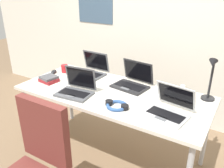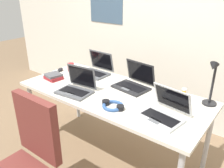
# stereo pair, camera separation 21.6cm
# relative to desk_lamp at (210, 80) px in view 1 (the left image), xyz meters

# --- Properties ---
(ground_plane) EXTENTS (12.00, 12.00, 0.00)m
(ground_plane) POSITION_rel_desk_lamp_xyz_m (-0.80, -0.28, -0.94)
(ground_plane) COLOR #7A6047
(wall_back) EXTENTS (6.00, 0.13, 2.60)m
(wall_back) POSITION_rel_desk_lamp_xyz_m (-0.80, 0.82, 0.36)
(wall_back) COLOR silver
(wall_back) RESTS_ON ground_plane
(desk) EXTENTS (1.80, 0.80, 0.74)m
(desk) POSITION_rel_desk_lamp_xyz_m (-0.80, -0.28, -0.25)
(desk) COLOR silver
(desk) RESTS_ON ground_plane
(desk_lamp) EXTENTS (0.12, 0.18, 0.40)m
(desk_lamp) POSITION_rel_desk_lamp_xyz_m (0.00, 0.00, 0.00)
(desk_lamp) COLOR black
(desk_lamp) RESTS_ON desk
(laptop_near_lamp) EXTENTS (0.34, 0.28, 0.23)m
(laptop_near_lamp) POSITION_rel_desk_lamp_xyz_m (-1.06, -0.48, -0.15)
(laptop_near_lamp) COLOR #515459
(laptop_near_lamp) RESTS_ON desk
(laptop_back_left) EXTENTS (0.34, 0.29, 0.24)m
(laptop_back_left) POSITION_rel_desk_lamp_xyz_m (-1.24, -0.00, -0.15)
(laptop_back_left) COLOR #515459
(laptop_back_left) RESTS_ON desk
(laptop_front_left) EXTENTS (0.37, 0.33, 0.24)m
(laptop_front_left) POSITION_rel_desk_lamp_xyz_m (-0.69, -0.06, -0.15)
(laptop_front_left) COLOR #232326
(laptop_front_left) RESTS_ON desk
(laptop_back_right) EXTENTS (0.36, 0.34, 0.23)m
(laptop_back_right) POSITION_rel_desk_lamp_xyz_m (-0.21, -0.40, -0.15)
(laptop_back_right) COLOR #B7BABC
(laptop_back_right) RESTS_ON desk
(computer_mouse) EXTENTS (0.09, 0.11, 0.03)m
(computer_mouse) POSITION_rel_desk_lamp_xyz_m (-1.63, -0.19, -0.18)
(computer_mouse) COLOR black
(computer_mouse) RESTS_ON desk
(cell_phone) EXTENTS (0.09, 0.15, 0.01)m
(cell_phone) POSITION_rel_desk_lamp_xyz_m (-0.25, -0.12, -0.19)
(cell_phone) COLOR black
(cell_phone) RESTS_ON desk
(headphones) EXTENTS (0.21, 0.18, 0.04)m
(headphones) POSITION_rel_desk_lamp_xyz_m (-0.61, -0.51, -0.18)
(headphones) COLOR #335999
(headphones) RESTS_ON desk
(pill_bottle) EXTENTS (0.04, 0.04, 0.08)m
(pill_bottle) POSITION_rel_desk_lamp_xyz_m (-0.23, 0.04, -0.16)
(pill_bottle) COLOR gold
(pill_bottle) RESTS_ON desk
(book_stack) EXTENTS (0.19, 0.17, 0.06)m
(book_stack) POSITION_rel_desk_lamp_xyz_m (-1.49, -0.40, -0.17)
(book_stack) COLOR maroon
(book_stack) RESTS_ON desk
(coffee_mug) EXTENTS (0.11, 0.08, 0.09)m
(coffee_mug) POSITION_rel_desk_lamp_xyz_m (-1.54, -0.11, -0.15)
(coffee_mug) COLOR #B21E23
(coffee_mug) RESTS_ON desk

